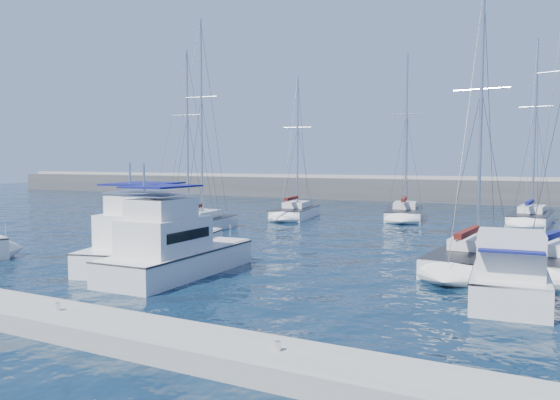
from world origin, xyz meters
The scene contains 15 objects.
ground centered at (0.00, 0.00, 0.00)m, with size 220.00×220.00×0.00m, color black.
breakwater centered at (0.00, 52.00, 1.05)m, with size 160.00×6.00×4.45m.
dock centered at (0.00, -11.00, 0.30)m, with size 40.00×2.20×0.60m, color gray.
dock_cleat_centre centered at (0.00, -11.00, 0.72)m, with size 0.16×0.16×0.25m, color silver.
dock_cleat_near_stbd centered at (8.00, -11.00, 0.72)m, with size 0.16×0.16×0.25m, color silver.
motor_yacht_port_inner centered at (-5.01, -0.65, 1.13)m, with size 6.60×11.13×4.69m.
motor_yacht_stbd_inner centered at (-1.93, -2.77, 1.13)m, with size 3.47×8.70×4.69m.
motor_yacht_stbd_outer centered at (12.51, -0.94, 0.94)m, with size 3.22×5.61×3.20m.
sailboat_mid_a centered at (-12.53, 11.55, 0.52)m, with size 4.00×8.43×14.52m.
sailboat_mid_b centered at (-10.96, 11.30, 0.54)m, with size 4.15×8.69×16.69m.
sailboat_mid_d centered at (10.22, 6.05, 0.51)m, with size 3.74×9.01×14.50m.
sailboat_mid_e centered at (13.97, 6.04, 0.55)m, with size 4.70×7.53×15.54m.
sailboat_back_a centered at (-8.74, 23.94, 0.51)m, with size 4.53×8.49×13.86m.
sailboat_back_b centered at (0.80, 27.92, 0.53)m, with size 4.92×9.28×15.87m.
sailboat_back_c centered at (11.61, 28.92, 0.53)m, with size 3.45×8.96×16.31m.
Camera 1 is at (14.33, -22.85, 5.35)m, focal length 35.00 mm.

